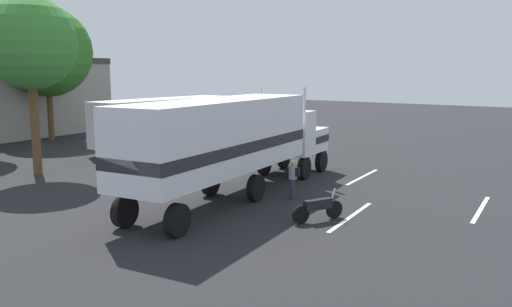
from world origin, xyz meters
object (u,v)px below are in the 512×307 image
(semi_truck, at_px, (234,138))
(person_bystander, at_px, (293,177))
(motorcycle, at_px, (318,208))
(tree_center, at_px, (29,43))
(tree_right, at_px, (47,52))
(parked_bus, at_px, (165,118))

(semi_truck, xyz_separation_m, person_bystander, (1.31, -2.10, -1.63))
(person_bystander, distance_m, motorcycle, 3.39)
(semi_truck, height_order, tree_center, tree_center)
(motorcycle, height_order, tree_center, tree_center)
(person_bystander, xyz_separation_m, motorcycle, (-2.29, -2.46, -0.41))
(semi_truck, height_order, person_bystander, semi_truck)
(person_bystander, relative_size, tree_right, 0.16)
(semi_truck, height_order, tree_right, tree_right)
(motorcycle, bearing_deg, person_bystander, 47.11)
(parked_bus, bearing_deg, person_bystander, -115.52)
(person_bystander, xyz_separation_m, tree_center, (-3.41, 13.23, 5.71))
(motorcycle, xyz_separation_m, tree_center, (-1.12, 15.69, 6.12))
(tree_center, distance_m, tree_right, 14.42)
(semi_truck, distance_m, parked_bus, 15.03)
(person_bystander, height_order, tree_center, tree_center)
(semi_truck, relative_size, person_bystander, 8.81)
(parked_bus, height_order, tree_right, tree_right)
(person_bystander, bearing_deg, semi_truck, 121.94)
(semi_truck, distance_m, tree_center, 12.03)
(semi_truck, distance_m, motorcycle, 5.09)
(parked_bus, bearing_deg, motorcycle, -118.48)
(semi_truck, xyz_separation_m, tree_center, (-2.10, 11.13, 4.08))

